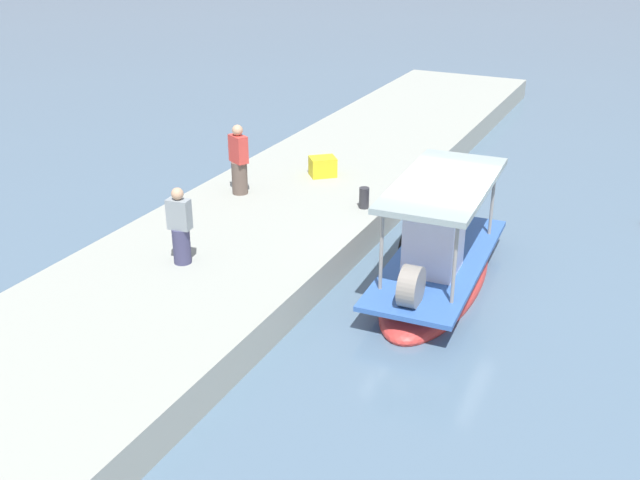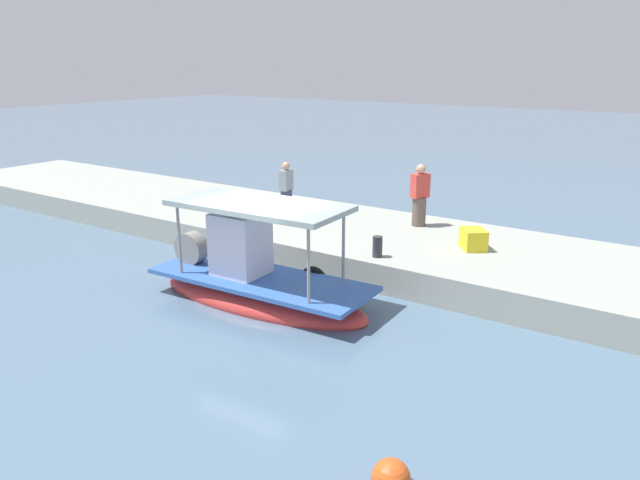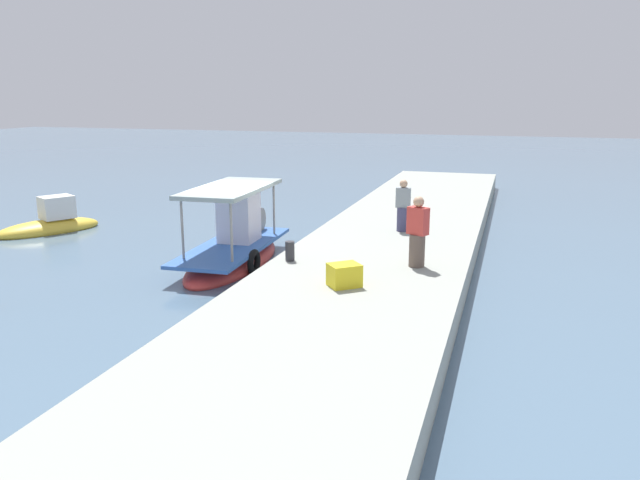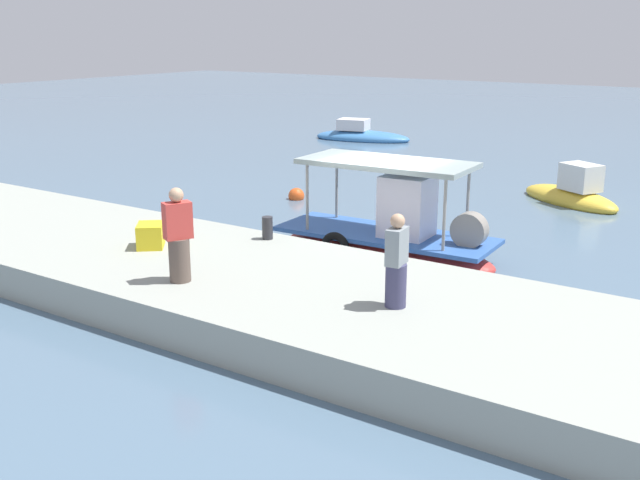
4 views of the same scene
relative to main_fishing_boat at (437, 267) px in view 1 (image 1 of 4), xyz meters
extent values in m
plane|color=slate|center=(-0.16, -0.06, -0.44)|extent=(120.00, 120.00, 0.00)
cube|color=#9BA096|center=(-0.16, -4.39, -0.08)|extent=(36.00, 4.96, 0.73)
ellipsoid|color=red|center=(-0.11, 0.00, -0.38)|extent=(5.54, 2.12, 0.84)
cube|color=#3561AD|center=(-0.11, 0.00, 0.09)|extent=(5.33, 2.11, 0.10)
cube|color=white|center=(0.44, 0.03, 0.81)|extent=(1.15, 1.07, 1.53)
cylinder|color=gray|center=(1.60, 0.79, 0.90)|extent=(0.07, 0.07, 1.71)
cylinder|color=gray|center=(1.67, -0.62, 0.90)|extent=(0.07, 0.07, 1.71)
cylinder|color=gray|center=(-1.89, 0.62, 0.90)|extent=(0.07, 0.07, 1.71)
cylinder|color=gray|center=(-1.82, -0.79, 0.90)|extent=(0.07, 0.07, 1.71)
cube|color=#92A3A1|center=(-0.11, 0.00, 1.82)|extent=(4.08, 2.00, 0.12)
torus|color=black|center=(-0.88, -1.00, -0.11)|extent=(0.75, 0.22, 0.74)
cylinder|color=gray|center=(1.97, 0.10, 0.49)|extent=(0.82, 0.39, 0.80)
cylinder|color=#3D3D60|center=(2.62, -4.56, 0.66)|extent=(0.40, 0.40, 0.75)
cube|color=gray|center=(2.62, -4.56, 1.35)|extent=(0.30, 0.48, 0.62)
sphere|color=tan|center=(2.62, -4.56, 1.78)|extent=(0.24, 0.24, 0.24)
cylinder|color=brown|center=(-1.34, -5.61, 0.70)|extent=(0.53, 0.53, 0.82)
cube|color=#D24039|center=(-1.34, -5.61, 1.45)|extent=(0.47, 0.57, 0.68)
sphere|color=tan|center=(-1.34, -5.61, 1.93)|extent=(0.27, 0.27, 0.27)
cylinder|color=#2D2D33|center=(-1.78, -2.41, 0.54)|extent=(0.24, 0.24, 0.51)
cube|color=yellow|center=(-3.46, -4.32, 0.54)|extent=(0.85, 0.86, 0.52)
camera|label=1|loc=(13.71, 3.92, 6.91)|focal=41.88mm
camera|label=2|loc=(-8.55, 9.99, 4.90)|focal=34.28mm
camera|label=3|loc=(-16.44, -7.79, 4.54)|focal=35.13mm
camera|label=4|loc=(8.22, -15.18, 4.82)|focal=42.20mm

